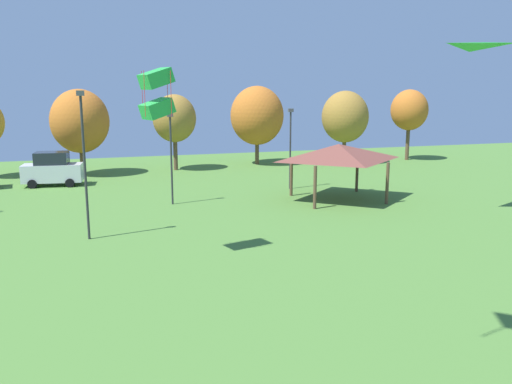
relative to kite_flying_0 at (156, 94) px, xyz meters
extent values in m
cube|color=green|center=(0.00, 0.00, 0.59)|extent=(1.48, 1.39, 0.89)
cube|color=green|center=(0.00, 0.00, -0.59)|extent=(1.48, 1.39, 0.89)
cylinder|color=red|center=(-0.51, -0.51, 0.00)|extent=(0.02, 0.02, 1.78)
cylinder|color=red|center=(0.51, -0.51, 0.00)|extent=(0.02, 0.02, 1.78)
cylinder|color=red|center=(-0.51, 0.51, 0.00)|extent=(0.02, 0.02, 1.78)
cylinder|color=red|center=(0.51, 0.51, 0.00)|extent=(0.02, 0.02, 1.78)
pyramid|color=green|center=(17.63, 3.87, 1.19)|extent=(3.06, 2.56, 0.40)
cube|color=silver|center=(-5.55, 19.37, -6.01)|extent=(4.33, 2.16, 1.28)
cube|color=#1E232D|center=(-5.55, 19.37, -4.92)|extent=(2.45, 1.81, 0.89)
cylinder|color=black|center=(-4.36, 18.38, -6.64)|extent=(0.66, 0.29, 0.64)
cylinder|color=black|center=(-4.17, 20.07, -6.64)|extent=(0.66, 0.29, 0.64)
cylinder|color=black|center=(-6.92, 18.67, -6.64)|extent=(0.66, 0.29, 0.64)
cylinder|color=black|center=(-6.73, 20.36, -6.64)|extent=(0.66, 0.29, 0.64)
cylinder|color=brown|center=(9.92, 6.97, -5.66)|extent=(0.20, 0.20, 2.60)
cylinder|color=brown|center=(14.75, 6.97, -5.66)|extent=(0.20, 0.20, 2.60)
cylinder|color=brown|center=(9.92, 11.02, -5.66)|extent=(0.20, 0.20, 2.60)
cylinder|color=brown|center=(14.75, 11.02, -5.66)|extent=(0.20, 0.20, 2.60)
pyramid|color=brown|center=(12.33, 9.00, -3.86)|extent=(6.25, 5.24, 1.00)
cylinder|color=#2D2D33|center=(10.68, 13.33, -4.25)|extent=(0.12, 0.12, 5.42)
cube|color=#4C4C51|center=(10.68, 13.33, -1.42)|extent=(0.36, 0.20, 0.24)
cylinder|color=#2D2D33|center=(1.96, 10.68, -4.27)|extent=(0.12, 0.12, 5.39)
cube|color=#4C4C51|center=(1.96, 10.68, -1.45)|extent=(0.36, 0.20, 0.24)
cylinder|color=#2D2D33|center=(-2.99, 4.13, -3.56)|extent=(0.12, 0.12, 6.81)
cube|color=#4C4C51|center=(-2.99, 4.13, -0.04)|extent=(0.36, 0.20, 0.24)
cylinder|color=brown|center=(-3.53, 23.62, -5.63)|extent=(0.36, 0.36, 2.66)
ellipsoid|color=#BC6623|center=(-3.53, 23.62, -2.56)|extent=(4.64, 4.64, 5.10)
cylinder|color=brown|center=(4.16, 24.25, -5.43)|extent=(0.36, 0.36, 3.06)
ellipsoid|color=olive|center=(4.16, 24.25, -2.52)|extent=(3.69, 3.69, 4.06)
cylinder|color=brown|center=(11.89, 25.47, -5.63)|extent=(0.36, 0.36, 2.66)
ellipsoid|color=#BC6623|center=(11.89, 25.47, -2.48)|extent=(4.87, 4.87, 5.36)
cylinder|color=brown|center=(19.90, 23.76, -5.61)|extent=(0.36, 0.36, 2.72)
ellipsoid|color=olive|center=(19.90, 23.76, -2.62)|extent=(4.33, 4.33, 4.76)
cylinder|color=brown|center=(26.87, 24.11, -5.21)|extent=(0.36, 0.36, 3.51)
ellipsoid|color=#BC6623|center=(26.87, 24.11, -2.11)|extent=(3.57, 3.57, 3.93)
camera|label=1|loc=(-2.49, -22.26, 0.39)|focal=38.00mm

